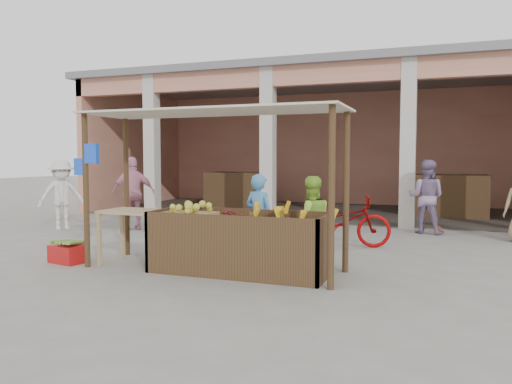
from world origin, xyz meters
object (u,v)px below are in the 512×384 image
at_px(side_table, 136,219).
at_px(vendor_blue, 259,215).
at_px(fruit_stall, 239,246).
at_px(red_crate, 68,254).
at_px(vendor_green, 311,219).
at_px(motorcycle, 341,220).

distance_m(side_table, vendor_blue, 1.96).
relative_size(fruit_stall, vendor_blue, 1.71).
relative_size(fruit_stall, red_crate, 4.75).
relative_size(side_table, red_crate, 1.99).
bearing_deg(red_crate, vendor_green, 27.46).
bearing_deg(motorcycle, vendor_blue, 135.03).
height_order(side_table, vendor_blue, vendor_blue).
relative_size(fruit_stall, side_table, 2.39).
distance_m(fruit_stall, vendor_blue, 0.94).
bearing_deg(side_table, vendor_blue, 28.02).
bearing_deg(red_crate, motorcycle, 48.68).
relative_size(vendor_green, motorcycle, 0.76).
distance_m(fruit_stall, side_table, 1.79).
xyz_separation_m(fruit_stall, vendor_blue, (-0.00, 0.86, 0.36)).
relative_size(side_table, motorcycle, 0.56).
xyz_separation_m(vendor_blue, vendor_green, (0.88, -0.09, -0.02)).
relative_size(vendor_blue, motorcycle, 0.78).
height_order(side_table, motorcycle, motorcycle).
distance_m(vendor_blue, vendor_green, 0.88).
height_order(side_table, red_crate, side_table).
relative_size(side_table, vendor_blue, 0.71).
height_order(side_table, vendor_green, vendor_green).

